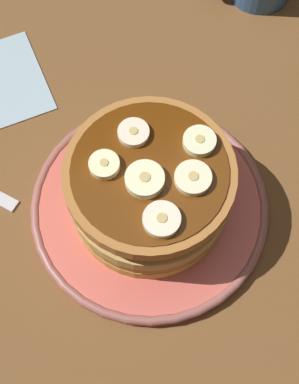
{
  "coord_description": "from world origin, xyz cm",
  "views": [
    {
      "loc": [
        4.39,
        20.54,
        51.61
      ],
      "look_at": [
        0.0,
        0.0,
        4.33
      ],
      "focal_mm": 53.66,
      "sensor_mm": 36.0,
      "label": 1
    }
  ],
  "objects_px": {
    "banana_slice_4": "(199,142)",
    "banana_slice_5": "(193,178)",
    "banana_slice_1": "(104,165)",
    "pancake_stack": "(150,189)",
    "banana_slice_3": "(134,133)",
    "banana_slice_0": "(145,180)",
    "banana_slice_2": "(166,219)",
    "plate": "(150,207)"
  },
  "relations": [
    {
      "from": "pancake_stack",
      "to": "banana_slice_0",
      "type": "relative_size",
      "value": 4.75
    },
    {
      "from": "banana_slice_1",
      "to": "banana_slice_2",
      "type": "xyz_separation_m",
      "value": [
        -0.04,
        0.06,
        -0.0
      ]
    },
    {
      "from": "plate",
      "to": "banana_slice_3",
      "type": "relative_size",
      "value": 8.31
    },
    {
      "from": "plate",
      "to": "pancake_stack",
      "type": "distance_m",
      "value": 0.04
    },
    {
      "from": "banana_slice_2",
      "to": "plate",
      "type": "bearing_deg",
      "value": -85.18
    },
    {
      "from": "plate",
      "to": "banana_slice_3",
      "type": "height_order",
      "value": "banana_slice_3"
    },
    {
      "from": "plate",
      "to": "banana_slice_1",
      "type": "bearing_deg",
      "value": -17.12
    },
    {
      "from": "plate",
      "to": "banana_slice_3",
      "type": "xyz_separation_m",
      "value": [
        0.01,
        -0.04,
        0.08
      ]
    },
    {
      "from": "banana_slice_0",
      "to": "banana_slice_1",
      "type": "height_order",
      "value": "banana_slice_0"
    },
    {
      "from": "banana_slice_2",
      "to": "banana_slice_4",
      "type": "height_order",
      "value": "same"
    },
    {
      "from": "banana_slice_4",
      "to": "banana_slice_1",
      "type": "bearing_deg",
      "value": 3.51
    },
    {
      "from": "banana_slice_3",
      "to": "banana_slice_5",
      "type": "relative_size",
      "value": 0.88
    },
    {
      "from": "banana_slice_3",
      "to": "banana_slice_4",
      "type": "relative_size",
      "value": 0.96
    },
    {
      "from": "banana_slice_3",
      "to": "banana_slice_4",
      "type": "bearing_deg",
      "value": 159.21
    },
    {
      "from": "banana_slice_3",
      "to": "banana_slice_5",
      "type": "height_order",
      "value": "same"
    },
    {
      "from": "banana_slice_0",
      "to": "banana_slice_2",
      "type": "bearing_deg",
      "value": 104.98
    },
    {
      "from": "banana_slice_0",
      "to": "banana_slice_5",
      "type": "xyz_separation_m",
      "value": [
        -0.04,
        0.01,
        -0.0
      ]
    },
    {
      "from": "banana_slice_1",
      "to": "banana_slice_2",
      "type": "bearing_deg",
      "value": 124.79
    },
    {
      "from": "banana_slice_4",
      "to": "banana_slice_0",
      "type": "bearing_deg",
      "value": 25.87
    },
    {
      "from": "banana_slice_4",
      "to": "banana_slice_5",
      "type": "bearing_deg",
      "value": 67.21
    },
    {
      "from": "banana_slice_2",
      "to": "banana_slice_4",
      "type": "relative_size",
      "value": 1.09
    },
    {
      "from": "banana_slice_3",
      "to": "banana_slice_5",
      "type": "bearing_deg",
      "value": 126.97
    },
    {
      "from": "banana_slice_3",
      "to": "banana_slice_4",
      "type": "xyz_separation_m",
      "value": [
        -0.05,
        0.02,
        0.0
      ]
    },
    {
      "from": "banana_slice_1",
      "to": "banana_slice_5",
      "type": "height_order",
      "value": "same"
    },
    {
      "from": "banana_slice_0",
      "to": "banana_slice_5",
      "type": "bearing_deg",
      "value": 170.38
    },
    {
      "from": "pancake_stack",
      "to": "banana_slice_1",
      "type": "distance_m",
      "value": 0.06
    },
    {
      "from": "banana_slice_5",
      "to": "banana_slice_0",
      "type": "bearing_deg",
      "value": -9.62
    },
    {
      "from": "banana_slice_1",
      "to": "banana_slice_5",
      "type": "bearing_deg",
      "value": 158.61
    },
    {
      "from": "pancake_stack",
      "to": "banana_slice_1",
      "type": "relative_size",
      "value": 6.02
    },
    {
      "from": "banana_slice_4",
      "to": "banana_slice_3",
      "type": "bearing_deg",
      "value": -20.79
    },
    {
      "from": "pancake_stack",
      "to": "banana_slice_1",
      "type": "xyz_separation_m",
      "value": [
        0.04,
        -0.01,
        0.04
      ]
    },
    {
      "from": "plate",
      "to": "banana_slice_0",
      "type": "bearing_deg",
      "value": 57.39
    },
    {
      "from": "pancake_stack",
      "to": "banana_slice_4",
      "type": "distance_m",
      "value": 0.06
    },
    {
      "from": "plate",
      "to": "banana_slice_1",
      "type": "xyz_separation_m",
      "value": [
        0.04,
        -0.01,
        0.08
      ]
    },
    {
      "from": "banana_slice_5",
      "to": "banana_slice_1",
      "type": "bearing_deg",
      "value": -21.39
    },
    {
      "from": "banana_slice_1",
      "to": "pancake_stack",
      "type": "bearing_deg",
      "value": 162.64
    },
    {
      "from": "banana_slice_4",
      "to": "banana_slice_5",
      "type": "height_order",
      "value": "same"
    },
    {
      "from": "banana_slice_4",
      "to": "banana_slice_5",
      "type": "distance_m",
      "value": 0.03
    },
    {
      "from": "plate",
      "to": "banana_slice_4",
      "type": "relative_size",
      "value": 7.99
    },
    {
      "from": "pancake_stack",
      "to": "banana_slice_0",
      "type": "xyz_separation_m",
      "value": [
        0.01,
        0.01,
        0.04
      ]
    },
    {
      "from": "plate",
      "to": "banana_slice_2",
      "type": "distance_m",
      "value": 0.09
    },
    {
      "from": "pancake_stack",
      "to": "banana_slice_5",
      "type": "height_order",
      "value": "banana_slice_5"
    }
  ]
}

